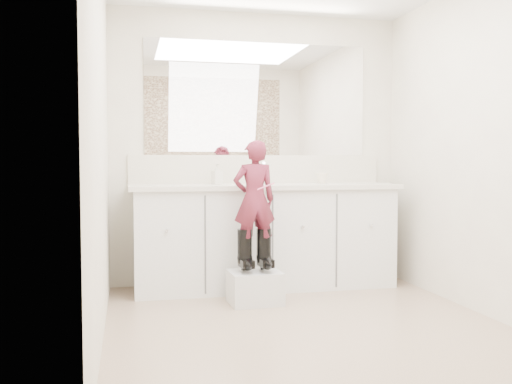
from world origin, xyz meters
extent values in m
plane|color=#856C57|center=(0.00, 0.00, 0.00)|extent=(3.00, 3.00, 0.00)
plane|color=beige|center=(0.00, 1.50, 1.20)|extent=(2.60, 0.00, 2.60)
plane|color=beige|center=(0.00, -1.50, 1.20)|extent=(2.60, 0.00, 2.60)
plane|color=beige|center=(-1.30, 0.00, 1.20)|extent=(0.00, 3.00, 3.00)
plane|color=beige|center=(1.30, 0.00, 1.20)|extent=(0.00, 3.00, 3.00)
cube|color=silver|center=(0.00, 1.23, 0.42)|extent=(2.20, 0.55, 0.85)
cube|color=beige|center=(0.00, 1.21, 0.87)|extent=(2.28, 0.58, 0.04)
cube|color=beige|center=(0.00, 1.49, 1.02)|extent=(2.28, 0.03, 0.25)
cube|color=white|center=(0.00, 1.49, 1.64)|extent=(2.00, 0.02, 1.00)
cube|color=#472819|center=(0.00, -1.49, 1.65)|extent=(2.00, 0.01, 1.20)
cylinder|color=silver|center=(0.00, 1.38, 0.94)|extent=(0.08, 0.08, 0.10)
imported|color=beige|center=(0.54, 1.30, 0.94)|extent=(0.12, 0.12, 0.09)
imported|color=beige|center=(-0.40, 1.30, 0.98)|extent=(0.10, 0.10, 0.17)
cube|color=silver|center=(-0.20, 0.69, 0.12)|extent=(0.40, 0.34, 0.25)
imported|color=#A5324C|center=(-0.20, 0.71, 0.80)|extent=(0.34, 0.23, 0.90)
cylinder|color=#E85A84|center=(-0.13, 0.63, 0.90)|extent=(0.14, 0.02, 0.06)
camera|label=1|loc=(-1.14, -3.50, 1.08)|focal=40.00mm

